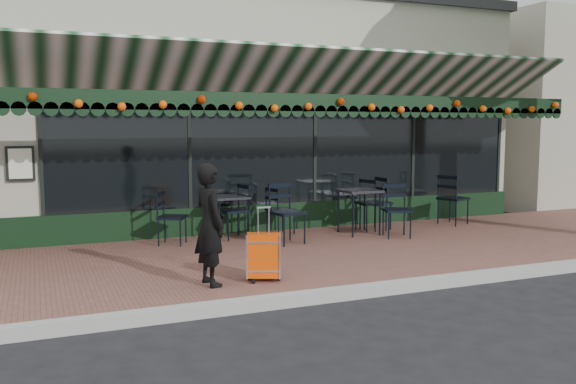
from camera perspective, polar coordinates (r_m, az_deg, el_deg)
name	(u,v)px	position (r m, az deg, el deg)	size (l,w,h in m)	color
ground	(348,297)	(7.64, 5.63, -9.73)	(80.00, 80.00, 0.00)	black
sidewalk	(286,258)	(9.37, -0.19, -6.20)	(18.00, 4.00, 0.15)	brown
curb	(351,292)	(7.55, 5.93, -9.33)	(18.00, 0.16, 0.15)	#9E9E99
restaurant_building	(192,117)	(14.71, -8.97, 6.90)	(12.00, 9.60, 4.50)	#A6A38F
woman	(210,224)	(7.47, -7.30, -3.03)	(0.55, 0.36, 1.50)	black
suitcase	(264,256)	(7.69, -2.29, -6.04)	(0.46, 0.37, 0.93)	#EC4607
cafe_table_a	(359,194)	(10.97, 6.67, -0.18)	(0.65, 0.65, 0.80)	black
cafe_table_b	(229,200)	(10.53, -5.52, -0.78)	(0.60, 0.60, 0.73)	black
chair_a_left	(371,203)	(11.41, 7.78, -1.07)	(0.50, 0.50, 1.00)	black
chair_a_right	(376,204)	(11.50, 8.19, -1.08)	(0.49, 0.49, 0.97)	black
chair_a_front	(397,211)	(10.76, 10.15, -1.73)	(0.47, 0.47, 0.93)	black
chair_a_extra	(453,199)	(12.42, 15.20, -0.64)	(0.50, 0.50, 1.00)	black
chair_b_left	(233,211)	(10.50, -5.15, -1.81)	(0.47, 0.47, 0.95)	black
chair_b_right	(280,210)	(10.91, -0.71, -1.72)	(0.43, 0.43, 0.86)	black
chair_b_front	(287,213)	(10.02, -0.08, -2.01)	(0.50, 0.50, 1.01)	black
chair_solo	(172,218)	(10.14, -10.79, -2.38)	(0.44, 0.44, 0.88)	black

